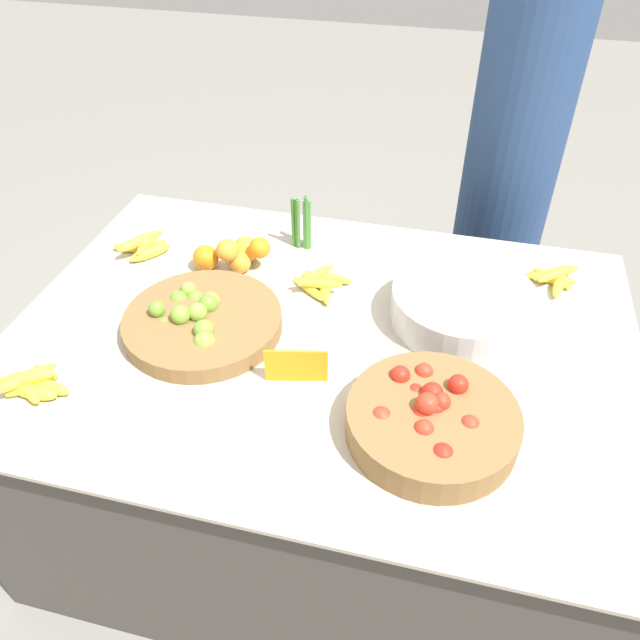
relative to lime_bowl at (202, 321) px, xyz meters
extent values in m
plane|color=gray|center=(0.31, 0.06, -0.77)|extent=(12.00, 12.00, 0.00)
cube|color=#4C4742|center=(0.31, 0.06, -0.41)|extent=(1.60, 1.15, 0.73)
cube|color=#BCB29E|center=(0.31, 0.06, -0.03)|extent=(1.66, 1.19, 0.01)
cylinder|color=olive|center=(0.00, 0.00, 0.00)|extent=(0.42, 0.42, 0.05)
sphere|color=#7AB238|center=(0.04, -0.07, 0.03)|extent=(0.05, 0.05, 0.05)
sphere|color=#6BA333|center=(-0.05, 0.08, 0.01)|extent=(0.05, 0.05, 0.05)
sphere|color=#6BA333|center=(0.01, 0.04, 0.03)|extent=(0.05, 0.05, 0.05)
sphere|color=#7AB238|center=(-0.04, -0.03, 0.04)|extent=(0.05, 0.05, 0.05)
sphere|color=#6BA333|center=(-0.11, -0.02, 0.04)|extent=(0.04, 0.04, 0.04)
sphere|color=#6BA333|center=(-0.02, 0.00, 0.01)|extent=(0.04, 0.04, 0.04)
sphere|color=#6BA333|center=(-0.09, 0.06, 0.01)|extent=(0.05, 0.05, 0.05)
sphere|color=#89BC42|center=(0.01, 0.06, 0.03)|extent=(0.05, 0.05, 0.05)
sphere|color=#89BC42|center=(0.05, -0.09, 0.01)|extent=(0.06, 0.06, 0.06)
sphere|color=#89BC42|center=(0.00, -0.01, 0.04)|extent=(0.05, 0.05, 0.05)
sphere|color=#89BC42|center=(-0.07, 0.09, 0.03)|extent=(0.04, 0.04, 0.04)
sphere|color=#6BA333|center=(-0.09, -0.04, 0.00)|extent=(0.04, 0.04, 0.04)
cylinder|color=olive|center=(0.64, -0.21, 0.01)|extent=(0.38, 0.38, 0.07)
sphere|color=red|center=(0.63, -0.22, -0.01)|extent=(0.04, 0.04, 0.04)
sphere|color=red|center=(0.63, -0.17, 0.05)|extent=(0.05, 0.05, 0.05)
sphere|color=red|center=(0.62, -0.27, 0.04)|extent=(0.04, 0.04, 0.04)
sphere|color=red|center=(0.68, -0.13, 0.06)|extent=(0.05, 0.05, 0.05)
sphere|color=red|center=(0.74, -0.18, 0.00)|extent=(0.04, 0.04, 0.04)
sphere|color=red|center=(0.53, -0.25, 0.03)|extent=(0.05, 0.05, 0.05)
sphere|color=red|center=(0.55, -0.13, 0.05)|extent=(0.05, 0.05, 0.05)
sphere|color=red|center=(0.60, -0.10, 0.04)|extent=(0.04, 0.04, 0.04)
sphere|color=red|center=(0.62, -0.19, 0.02)|extent=(0.04, 0.04, 0.04)
sphere|color=red|center=(0.65, -0.19, 0.05)|extent=(0.04, 0.04, 0.04)
sphere|color=red|center=(0.66, -0.25, 0.02)|extent=(0.04, 0.04, 0.04)
sphere|color=red|center=(0.64, -0.20, 0.04)|extent=(0.05, 0.05, 0.05)
sphere|color=red|center=(0.62, -0.21, 0.06)|extent=(0.05, 0.05, 0.05)
sphere|color=red|center=(0.59, -0.15, 0.03)|extent=(0.04, 0.04, 0.04)
sphere|color=red|center=(0.61, -0.22, 0.03)|extent=(0.05, 0.05, 0.05)
sphere|color=red|center=(0.72, -0.23, 0.03)|extent=(0.05, 0.05, 0.05)
sphere|color=red|center=(0.67, -0.32, 0.03)|extent=(0.05, 0.05, 0.05)
sphere|color=red|center=(0.57, -0.12, 0.01)|extent=(0.05, 0.05, 0.05)
sphere|color=red|center=(0.65, -0.20, 0.00)|extent=(0.04, 0.04, 0.04)
sphere|color=orange|center=(-0.01, 0.33, 0.01)|extent=(0.07, 0.07, 0.07)
sphere|color=orange|center=(-0.10, 0.27, 0.01)|extent=(0.08, 0.08, 0.08)
sphere|color=orange|center=(0.01, 0.28, 0.01)|extent=(0.07, 0.07, 0.07)
sphere|color=orange|center=(0.01, 0.34, 0.01)|extent=(0.08, 0.08, 0.08)
sphere|color=orange|center=(0.01, 0.35, 0.01)|extent=(0.07, 0.07, 0.07)
sphere|color=orange|center=(-0.02, 0.27, 0.05)|extent=(0.07, 0.07, 0.07)
sphere|color=orange|center=(0.06, 0.31, 0.05)|extent=(0.06, 0.06, 0.06)
cylinder|color=silver|center=(0.67, 0.21, 0.02)|extent=(0.39, 0.39, 0.10)
cube|color=orange|center=(0.30, -0.13, 0.02)|extent=(0.15, 0.04, 0.10)
cylinder|color=#4C8E42|center=(0.18, 0.46, 0.06)|extent=(0.01, 0.01, 0.17)
cylinder|color=#428438|center=(0.14, 0.46, 0.06)|extent=(0.01, 0.01, 0.17)
cylinder|color=#4C8E42|center=(0.16, 0.46, 0.06)|extent=(0.01, 0.01, 0.17)
cylinder|color=#428438|center=(0.17, 0.45, 0.06)|extent=(0.01, 0.01, 0.17)
cylinder|color=#428438|center=(0.14, 0.45, 0.06)|extent=(0.01, 0.01, 0.17)
cylinder|color=#4C8E42|center=(0.16, 0.48, 0.06)|extent=(0.01, 0.01, 0.17)
cylinder|color=#428438|center=(0.13, 0.46, 0.06)|extent=(0.01, 0.01, 0.17)
cylinder|color=#428438|center=(0.16, 0.48, 0.06)|extent=(0.01, 0.01, 0.17)
ellipsoid|color=yellow|center=(-0.31, 0.31, -0.01)|extent=(0.08, 0.13, 0.03)
ellipsoid|color=yellow|center=(-0.35, 0.30, -0.01)|extent=(0.14, 0.06, 0.03)
ellipsoid|color=yellow|center=(-0.29, 0.29, -0.01)|extent=(0.11, 0.13, 0.04)
ellipsoid|color=yellow|center=(-0.33, 0.30, 0.02)|extent=(0.11, 0.15, 0.03)
ellipsoid|color=yellow|center=(-0.31, 0.31, 0.01)|extent=(0.03, 0.14, 0.03)
ellipsoid|color=yellow|center=(0.92, 0.45, -0.01)|extent=(0.15, 0.03, 0.03)
ellipsoid|color=yellow|center=(0.92, 0.45, -0.01)|extent=(0.13, 0.10, 0.03)
ellipsoid|color=yellow|center=(0.94, 0.43, -0.01)|extent=(0.06, 0.16, 0.03)
ellipsoid|color=yellow|center=(0.93, 0.48, -0.01)|extent=(0.14, 0.12, 0.03)
ellipsoid|color=yellow|center=(0.92, 0.45, 0.01)|extent=(0.11, 0.12, 0.03)
ellipsoid|color=yellow|center=(0.94, 0.45, 0.01)|extent=(0.13, 0.10, 0.03)
ellipsoid|color=yellow|center=(-0.31, -0.32, -0.01)|extent=(0.12, 0.11, 0.03)
ellipsoid|color=yellow|center=(-0.27, -0.31, -0.01)|extent=(0.13, 0.04, 0.03)
ellipsoid|color=yellow|center=(-0.30, -0.29, -0.01)|extent=(0.12, 0.10, 0.03)
ellipsoid|color=yellow|center=(-0.29, -0.33, -0.01)|extent=(0.11, 0.04, 0.03)
ellipsoid|color=yellow|center=(-0.31, -0.31, -0.01)|extent=(0.11, 0.11, 0.03)
ellipsoid|color=yellow|center=(-0.32, -0.31, 0.01)|extent=(0.11, 0.14, 0.03)
ellipsoid|color=yellow|center=(-0.31, -0.31, 0.02)|extent=(0.13, 0.09, 0.03)
ellipsoid|color=yellow|center=(0.26, 0.29, -0.01)|extent=(0.13, 0.04, 0.03)
ellipsoid|color=yellow|center=(0.29, 0.29, -0.01)|extent=(0.13, 0.04, 0.03)
ellipsoid|color=yellow|center=(0.28, 0.24, -0.01)|extent=(0.08, 0.16, 0.03)
ellipsoid|color=yellow|center=(0.24, 0.23, -0.01)|extent=(0.13, 0.11, 0.03)
ellipsoid|color=yellow|center=(0.25, 0.27, -0.01)|extent=(0.11, 0.10, 0.03)
ellipsoid|color=yellow|center=(0.26, 0.23, 0.01)|extent=(0.14, 0.04, 0.03)
ellipsoid|color=yellow|center=(0.25, 0.27, 0.01)|extent=(0.10, 0.14, 0.03)
cylinder|color=navy|center=(0.78, 1.05, -0.06)|extent=(0.34, 0.34, 1.42)
camera|label=1|loc=(0.62, -1.17, 1.06)|focal=35.00mm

